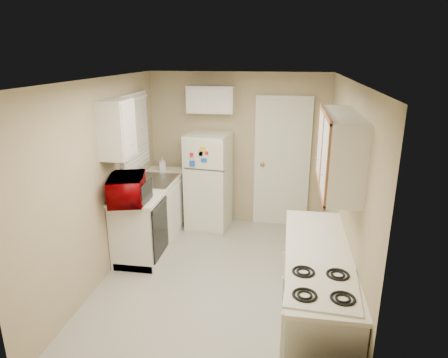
# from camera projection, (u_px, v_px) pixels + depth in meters

# --- Properties ---
(floor) EXTENTS (3.80, 3.80, 0.00)m
(floor) POSITION_uv_depth(u_px,v_px,m) (218.00, 280.00, 4.90)
(floor) COLOR beige
(floor) RESTS_ON ground
(ceiling) EXTENTS (3.80, 3.80, 0.00)m
(ceiling) POSITION_uv_depth(u_px,v_px,m) (216.00, 80.00, 4.18)
(ceiling) COLOR white
(ceiling) RESTS_ON floor
(wall_left) EXTENTS (3.80, 3.80, 0.00)m
(wall_left) POSITION_uv_depth(u_px,v_px,m) (101.00, 182.00, 4.75)
(wall_left) COLOR tan
(wall_left) RESTS_ON floor
(wall_right) EXTENTS (3.80, 3.80, 0.00)m
(wall_right) POSITION_uv_depth(u_px,v_px,m) (344.00, 195.00, 4.33)
(wall_right) COLOR tan
(wall_right) RESTS_ON floor
(wall_back) EXTENTS (2.80, 2.80, 0.00)m
(wall_back) POSITION_uv_depth(u_px,v_px,m) (238.00, 150.00, 6.33)
(wall_back) COLOR tan
(wall_back) RESTS_ON floor
(wall_front) EXTENTS (2.80, 2.80, 0.00)m
(wall_front) POSITION_uv_depth(u_px,v_px,m) (169.00, 276.00, 2.75)
(wall_front) COLOR tan
(wall_front) RESTS_ON floor
(left_counter) EXTENTS (0.60, 1.80, 0.90)m
(left_counter) POSITION_uv_depth(u_px,v_px,m) (154.00, 213.00, 5.78)
(left_counter) COLOR silver
(left_counter) RESTS_ON floor
(dishwasher) EXTENTS (0.03, 0.58, 0.72)m
(dishwasher) POSITION_uv_depth(u_px,v_px,m) (160.00, 229.00, 5.16)
(dishwasher) COLOR black
(dishwasher) RESTS_ON floor
(sink) EXTENTS (0.54, 0.74, 0.16)m
(sink) POSITION_uv_depth(u_px,v_px,m) (155.00, 183.00, 5.80)
(sink) COLOR gray
(sink) RESTS_ON left_counter
(microwave) EXTENTS (0.68, 0.49, 0.41)m
(microwave) POSITION_uv_depth(u_px,v_px,m) (127.00, 191.00, 4.90)
(microwave) COLOR #840004
(microwave) RESTS_ON left_counter
(soap_bottle) EXTENTS (0.12, 0.12, 0.21)m
(soap_bottle) POSITION_uv_depth(u_px,v_px,m) (162.00, 164.00, 6.25)
(soap_bottle) COLOR silver
(soap_bottle) RESTS_ON left_counter
(window_blinds) EXTENTS (0.10, 0.98, 1.08)m
(window_blinds) POSITION_uv_depth(u_px,v_px,m) (135.00, 132.00, 5.61)
(window_blinds) COLOR silver
(window_blinds) RESTS_ON wall_left
(upper_cabinet_left) EXTENTS (0.30, 0.45, 0.70)m
(upper_cabinet_left) POSITION_uv_depth(u_px,v_px,m) (117.00, 129.00, 4.75)
(upper_cabinet_left) COLOR silver
(upper_cabinet_left) RESTS_ON wall_left
(refrigerator) EXTENTS (0.69, 0.67, 1.51)m
(refrigerator) POSITION_uv_depth(u_px,v_px,m) (209.00, 182.00, 6.20)
(refrigerator) COLOR silver
(refrigerator) RESTS_ON floor
(cabinet_over_fridge) EXTENTS (0.70, 0.30, 0.40)m
(cabinet_over_fridge) POSITION_uv_depth(u_px,v_px,m) (211.00, 99.00, 6.00)
(cabinet_over_fridge) COLOR silver
(cabinet_over_fridge) RESTS_ON wall_back
(interior_door) EXTENTS (0.86, 0.06, 2.08)m
(interior_door) POSITION_uv_depth(u_px,v_px,m) (282.00, 163.00, 6.24)
(interior_door) COLOR silver
(interior_door) RESTS_ON floor
(right_counter) EXTENTS (0.60, 2.00, 0.90)m
(right_counter) POSITION_uv_depth(u_px,v_px,m) (315.00, 294.00, 3.85)
(right_counter) COLOR silver
(right_counter) RESTS_ON floor
(stove) EXTENTS (0.61, 0.74, 0.85)m
(stove) POSITION_uv_depth(u_px,v_px,m) (318.00, 336.00, 3.31)
(stove) COLOR silver
(stove) RESTS_ON floor
(upper_cabinet_right) EXTENTS (0.30, 1.20, 0.70)m
(upper_cabinet_right) POSITION_uv_depth(u_px,v_px,m) (340.00, 151.00, 3.70)
(upper_cabinet_right) COLOR silver
(upper_cabinet_right) RESTS_ON wall_right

